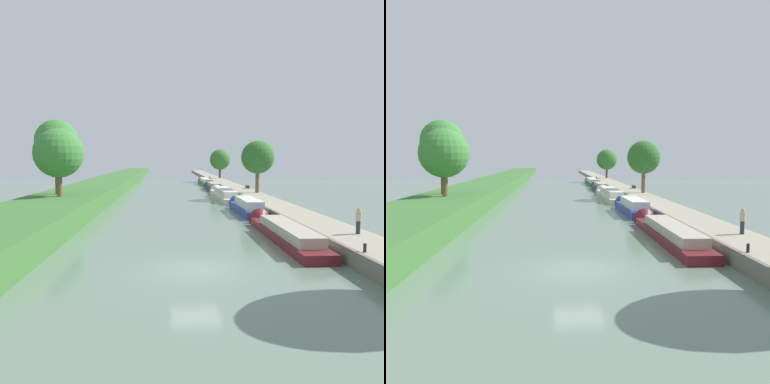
% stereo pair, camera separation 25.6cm
% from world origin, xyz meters
% --- Properties ---
extents(ground_plane, '(160.00, 160.00, 0.00)m').
position_xyz_m(ground_plane, '(0.00, 0.00, 0.00)').
color(ground_plane, slate).
extents(right_towpath, '(3.37, 260.00, 0.90)m').
position_xyz_m(right_towpath, '(9.92, 0.00, 0.45)').
color(right_towpath, '#9E937F').
rests_on(right_towpath, ground_plane).
extents(stone_quay, '(0.25, 260.00, 0.95)m').
position_xyz_m(stone_quay, '(8.10, 0.00, 0.48)').
color(stone_quay, '#6B665B').
rests_on(stone_quay, ground_plane).
extents(narrowboat_maroon, '(1.99, 14.22, 1.89)m').
position_xyz_m(narrowboat_maroon, '(6.65, 7.40, 0.50)').
color(narrowboat_maroon, maroon).
rests_on(narrowboat_maroon, ground_plane).
extents(narrowboat_blue, '(2.04, 10.66, 2.18)m').
position_xyz_m(narrowboat_blue, '(6.78, 20.66, 0.63)').
color(narrowboat_blue, '#283D93').
rests_on(narrowboat_blue, ground_plane).
extents(narrowboat_cream, '(2.15, 16.70, 2.12)m').
position_xyz_m(narrowboat_cream, '(6.50, 35.28, 0.59)').
color(narrowboat_cream, beige).
rests_on(narrowboat_cream, ground_plane).
extents(narrowboat_navy, '(1.83, 11.32, 1.84)m').
position_xyz_m(narrowboat_navy, '(6.72, 49.76, 0.56)').
color(narrowboat_navy, '#141E42').
rests_on(narrowboat_navy, ground_plane).
extents(narrowboat_green, '(1.86, 15.06, 1.90)m').
position_xyz_m(narrowboat_green, '(6.68, 64.62, 0.55)').
color(narrowboat_green, '#1E6033').
rests_on(narrowboat_green, ground_plane).
extents(tree_rightbank_midnear, '(4.49, 4.49, 7.09)m').
position_xyz_m(tree_rightbank_midnear, '(10.94, 33.65, 5.71)').
color(tree_rightbank_midnear, brown).
rests_on(tree_rightbank_midnear, right_towpath).
extents(tree_rightbank_midfar, '(4.80, 4.80, 6.75)m').
position_xyz_m(tree_rightbank_midfar, '(11.06, 72.77, 5.24)').
color(tree_rightbank_midfar, '#4C3828').
rests_on(tree_rightbank_midfar, right_towpath).
extents(tree_leftbank_downstream, '(4.52, 4.52, 7.85)m').
position_xyz_m(tree_leftbank_downstream, '(-13.05, 23.21, 7.37)').
color(tree_leftbank_downstream, brown).
rests_on(tree_leftbank_downstream, left_grassy_bank).
extents(tree_leftbank_upstream, '(4.89, 4.89, 6.76)m').
position_xyz_m(tree_leftbank_upstream, '(-12.09, 20.24, 6.12)').
color(tree_leftbank_upstream, brown).
rests_on(tree_leftbank_upstream, left_grassy_bank).
extents(person_walking, '(0.34, 0.34, 1.66)m').
position_xyz_m(person_walking, '(10.52, 4.14, 1.78)').
color(person_walking, '#282D42').
rests_on(person_walking, right_towpath).
extents(mooring_bollard_near, '(0.16, 0.16, 0.45)m').
position_xyz_m(mooring_bollard_near, '(8.53, -0.57, 1.13)').
color(mooring_bollard_near, black).
rests_on(mooring_bollard_near, right_towpath).
extents(mooring_bollard_far, '(0.16, 0.16, 0.45)m').
position_xyz_m(mooring_bollard_far, '(8.53, 71.74, 1.13)').
color(mooring_bollard_far, black).
rests_on(mooring_bollard_far, right_towpath).
extents(park_bench, '(0.44, 1.50, 0.47)m').
position_xyz_m(park_bench, '(11.15, 41.18, 1.25)').
color(park_bench, '#333338').
rests_on(park_bench, right_towpath).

